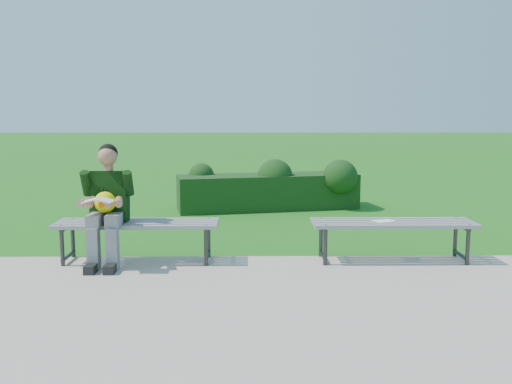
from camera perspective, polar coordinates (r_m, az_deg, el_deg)
The scene contains 7 objects.
ground at distance 6.66m, azimuth -2.59°, elevation -6.60°, with size 80.00×80.00×0.00m.
walkway at distance 4.99m, azimuth -3.27°, elevation -11.57°, with size 30.00×3.50×0.02m.
hedge at distance 9.91m, azimuth 1.77°, elevation 0.43°, with size 3.21×1.39×0.88m.
bench_left at distance 6.49m, azimuth -11.80°, elevation -3.40°, with size 1.80×0.50×0.46m.
bench_right at distance 6.56m, azimuth 13.53°, elevation -3.32°, with size 1.80×0.50×0.46m.
seated_boy at distance 6.41m, azimuth -14.67°, elevation -0.92°, with size 0.56×0.76×1.31m.
paper_sheet at distance 6.53m, azimuth 12.69°, elevation -2.84°, with size 0.27×0.24×0.01m.
Camera 1 is at (0.22, -6.44, 1.68)m, focal length 40.00 mm.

